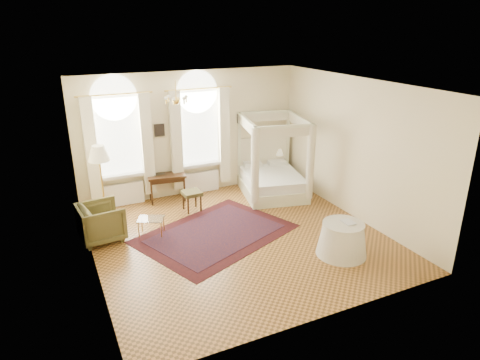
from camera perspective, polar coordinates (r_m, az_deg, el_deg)
The scene contains 18 objects.
ground at distance 9.45m, azimuth -0.13°, elevation -7.72°, with size 6.00×6.00×0.00m, color #A96E31.
room_walls at distance 8.69m, azimuth -0.14°, elevation 3.87°, with size 6.00×6.00×6.00m.
window_left at distance 10.96m, azimuth -15.74°, elevation 3.91°, with size 1.62×0.27×3.29m.
window_right at distance 11.46m, azimuth -5.36°, elevation 5.30°, with size 1.62×0.27×3.29m.
chandelier at distance 9.27m, azimuth -8.51°, elevation 10.57°, with size 0.51×0.45×0.50m.
wall_pictures at distance 11.41m, azimuth -6.13°, elevation 7.30°, with size 2.54×0.03×0.39m.
canopy_bed at distance 11.63m, azimuth 4.32°, elevation 0.37°, with size 1.98×2.25×2.12m.
nightstand at distance 12.59m, azimuth 4.96°, elevation 1.11°, with size 0.44×0.39×0.62m, color #37210F.
nightstand_lamp at distance 12.51m, azimuth 5.24°, elevation 3.67°, with size 0.26×0.26×0.38m.
writing_desk at distance 11.27m, azimuth -9.77°, elevation 0.19°, with size 1.02×0.62×0.72m.
laptop at distance 11.30m, azimuth -10.79°, elevation 0.80°, with size 0.30×0.19×0.02m, color black.
stool at distance 10.67m, azimuth -6.45°, elevation -1.93°, with size 0.46×0.46×0.51m.
armchair at distance 9.68m, azimuth -18.01°, elevation -5.37°, with size 0.88×0.90×0.82m, color #4C4620.
coffee_table at distance 9.64m, azimuth -11.80°, elevation -5.26°, with size 0.68×0.60×0.39m.
floor_lamp at distance 10.08m, azimuth -18.29°, elevation 2.87°, with size 0.48×0.48×1.87m.
oriental_rug at distance 9.63m, azimuth -3.27°, elevation -7.14°, with size 3.86×3.37×0.01m.
side_table at distance 8.92m, azimuth 13.47°, elevation -7.67°, with size 1.02×1.02×0.69m.
book at distance 8.74m, azimuth 13.67°, elevation -5.60°, with size 0.21×0.28×0.03m, color black.
Camera 1 is at (-3.54, -7.55, 4.45)m, focal length 32.00 mm.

